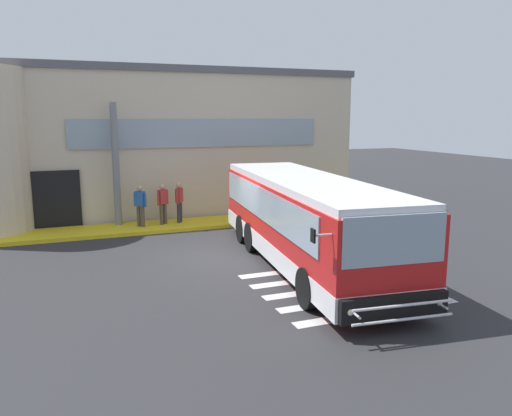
{
  "coord_description": "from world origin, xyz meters",
  "views": [
    {
      "loc": [
        -4.74,
        -15.33,
        4.52
      ],
      "look_at": [
        1.24,
        0.02,
        1.5
      ],
      "focal_mm": 35.27,
      "sensor_mm": 36.0,
      "label": 1
    }
  ],
  "objects_px": {
    "entry_support_column": "(116,165)",
    "passenger_near_column": "(140,204)",
    "passenger_at_curb_edge": "(179,200)",
    "passenger_by_doorway": "(163,202)",
    "bus_main_foreground": "(306,223)"
  },
  "relations": [
    {
      "from": "passenger_near_column",
      "to": "passenger_at_curb_edge",
      "type": "relative_size",
      "value": 1.0
    },
    {
      "from": "entry_support_column",
      "to": "passenger_at_curb_edge",
      "type": "bearing_deg",
      "value": -10.19
    },
    {
      "from": "passenger_at_curb_edge",
      "to": "entry_support_column",
      "type": "bearing_deg",
      "value": 169.81
    },
    {
      "from": "bus_main_foreground",
      "to": "passenger_by_doorway",
      "type": "bearing_deg",
      "value": 113.91
    },
    {
      "from": "passenger_at_curb_edge",
      "to": "passenger_near_column",
      "type": "bearing_deg",
      "value": -171.62
    },
    {
      "from": "entry_support_column",
      "to": "passenger_at_curb_edge",
      "type": "distance_m",
      "value": 2.91
    },
    {
      "from": "entry_support_column",
      "to": "bus_main_foreground",
      "type": "bearing_deg",
      "value": -57.32
    },
    {
      "from": "bus_main_foreground",
      "to": "passenger_near_column",
      "type": "distance_m",
      "value": 7.8
    },
    {
      "from": "passenger_by_doorway",
      "to": "passenger_near_column",
      "type": "bearing_deg",
      "value": -173.82
    },
    {
      "from": "entry_support_column",
      "to": "passenger_by_doorway",
      "type": "xyz_separation_m",
      "value": [
        1.72,
        -0.58,
        -1.53
      ]
    },
    {
      "from": "entry_support_column",
      "to": "passenger_at_curb_edge",
      "type": "xyz_separation_m",
      "value": [
        2.43,
        -0.44,
        -1.53
      ]
    },
    {
      "from": "bus_main_foreground",
      "to": "passenger_near_column",
      "type": "relative_size",
      "value": 6.57
    },
    {
      "from": "entry_support_column",
      "to": "passenger_near_column",
      "type": "bearing_deg",
      "value": -40.29
    },
    {
      "from": "passenger_near_column",
      "to": "passenger_by_doorway",
      "type": "xyz_separation_m",
      "value": [
        0.92,
        0.1,
        0.0
      ]
    },
    {
      "from": "entry_support_column",
      "to": "passenger_by_doorway",
      "type": "distance_m",
      "value": 2.37
    }
  ]
}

